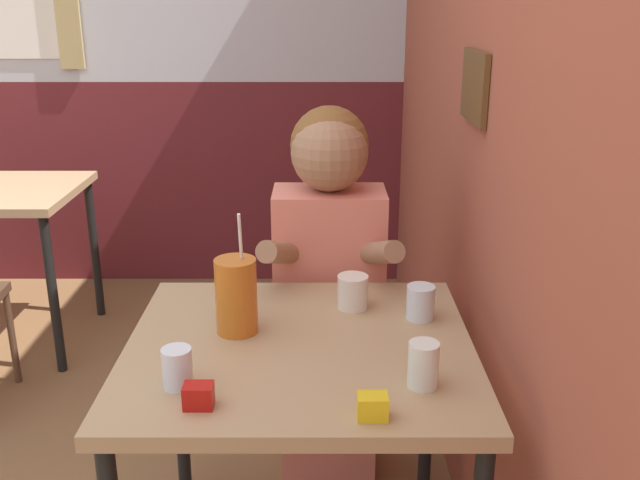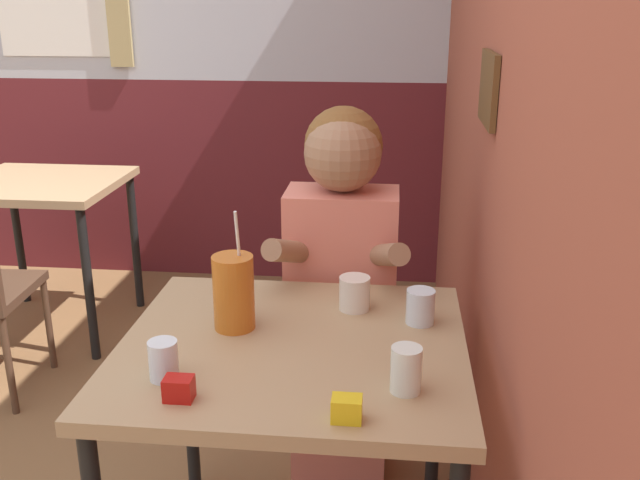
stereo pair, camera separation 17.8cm
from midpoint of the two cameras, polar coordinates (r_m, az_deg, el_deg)
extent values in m
cube|color=#9E4C38|center=(2.54, 8.80, 14.87)|extent=(0.06, 4.50, 2.70)
cube|color=brown|center=(2.02, 9.74, 11.99)|extent=(0.02, 0.28, 0.19)
cube|color=maroon|center=(4.05, -15.44, 4.36)|extent=(5.84, 0.06, 1.10)
cube|color=tan|center=(1.73, -4.65, -8.86)|extent=(0.83, 0.77, 0.04)
cylinder|color=black|center=(2.27, -13.45, -12.78)|extent=(0.04, 0.04, 0.70)
cylinder|color=black|center=(2.22, 6.27, -13.05)|extent=(0.04, 0.04, 0.70)
cylinder|color=black|center=(3.18, -22.14, -4.18)|extent=(0.04, 0.04, 0.70)
cylinder|color=black|center=(3.68, -18.96, -0.73)|extent=(0.04, 0.04, 0.70)
cylinder|color=#4C3323|center=(3.21, -24.94, -7.14)|extent=(0.03, 0.03, 0.41)
cube|color=#EA7F6B|center=(2.43, -1.50, -13.29)|extent=(0.31, 0.20, 0.44)
cube|color=#EA7F6B|center=(2.21, -1.61, -2.63)|extent=(0.34, 0.20, 0.52)
sphere|color=brown|center=(2.13, -1.68, 7.57)|extent=(0.23, 0.23, 0.23)
sphere|color=#9E7051|center=(2.11, -1.70, 6.96)|extent=(0.23, 0.23, 0.23)
cylinder|color=#9E7051|center=(2.05, -5.54, -1.06)|extent=(0.14, 0.27, 0.15)
cylinder|color=#9E7051|center=(2.04, 2.08, -1.06)|extent=(0.14, 0.27, 0.15)
cylinder|color=#C6661E|center=(1.76, -9.65, -4.50)|extent=(0.10, 0.10, 0.19)
cylinder|color=white|center=(1.71, -9.40, -0.05)|extent=(0.01, 0.04, 0.14)
cylinder|color=silver|center=(1.57, -14.64, -9.95)|extent=(0.06, 0.06, 0.09)
cylinder|color=silver|center=(1.53, 4.90, -9.99)|extent=(0.07, 0.07, 0.10)
cylinder|color=silver|center=(1.89, -0.09, -4.23)|extent=(0.08, 0.08, 0.09)
cylinder|color=silver|center=(1.84, 5.26, -5.05)|extent=(0.07, 0.07, 0.09)
cube|color=#B7140F|center=(1.50, -13.18, -12.14)|extent=(0.06, 0.04, 0.05)
cube|color=yellow|center=(1.43, 0.56, -13.29)|extent=(0.06, 0.04, 0.05)
camera|label=1|loc=(0.09, -92.86, -0.98)|focal=40.00mm
camera|label=2|loc=(0.09, 87.14, 0.98)|focal=40.00mm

